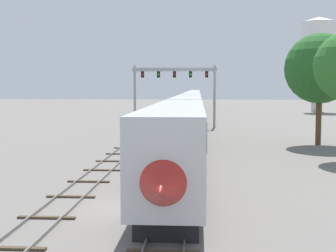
{
  "coord_description": "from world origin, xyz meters",
  "views": [
    {
      "loc": [
        3.21,
        -22.03,
        5.83
      ],
      "look_at": [
        1.0,
        12.0,
        3.0
      ],
      "focal_mm": 50.25,
      "sensor_mm": 36.0,
      "label": 1
    }
  ],
  "objects_px": {
    "passenger_train": "(193,103)",
    "water_tower": "(318,40)",
    "trackside_tree_left": "(320,69)",
    "signal_gantry": "(174,82)"
  },
  "relations": [
    {
      "from": "water_tower",
      "to": "trackside_tree_left",
      "type": "distance_m",
      "value": 68.75
    },
    {
      "from": "signal_gantry",
      "to": "trackside_tree_left",
      "type": "relative_size",
      "value": 1.08
    },
    {
      "from": "passenger_train",
      "to": "water_tower",
      "type": "distance_m",
      "value": 37.22
    },
    {
      "from": "passenger_train",
      "to": "trackside_tree_left",
      "type": "height_order",
      "value": "trackside_tree_left"
    },
    {
      "from": "passenger_train",
      "to": "water_tower",
      "type": "relative_size",
      "value": 7.22
    },
    {
      "from": "passenger_train",
      "to": "signal_gantry",
      "type": "xyz_separation_m",
      "value": [
        -2.25,
        -28.95,
        3.92
      ]
    },
    {
      "from": "passenger_train",
      "to": "trackside_tree_left",
      "type": "xyz_separation_m",
      "value": [
        13.3,
        -48.43,
        5.06
      ]
    },
    {
      "from": "water_tower",
      "to": "trackside_tree_left",
      "type": "bearing_deg",
      "value": -103.69
    },
    {
      "from": "trackside_tree_left",
      "to": "water_tower",
      "type": "bearing_deg",
      "value": 76.31
    },
    {
      "from": "water_tower",
      "to": "trackside_tree_left",
      "type": "xyz_separation_m",
      "value": [
        -16.12,
        -66.19,
        -9.24
      ]
    }
  ]
}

